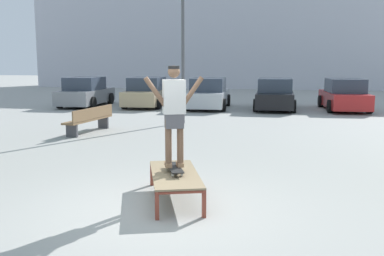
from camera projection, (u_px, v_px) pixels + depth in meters
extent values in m
plane|color=#999993|center=(157.00, 210.00, 6.91)|extent=(120.00, 120.00, 0.00)
cube|color=silver|center=(238.00, 12.00, 37.76)|extent=(35.91, 4.00, 13.00)
cube|color=brown|center=(152.00, 175.00, 8.26)|extent=(0.08, 0.08, 0.38)
cube|color=brown|center=(189.00, 174.00, 8.36)|extent=(0.08, 0.08, 0.38)
cube|color=brown|center=(157.00, 207.00, 6.46)|extent=(0.08, 0.08, 0.38)
cube|color=brown|center=(204.00, 205.00, 6.55)|extent=(0.08, 0.08, 0.38)
cylinder|color=brown|center=(154.00, 177.00, 7.33)|extent=(0.65, 1.82, 0.05)
cylinder|color=brown|center=(195.00, 176.00, 7.42)|extent=(0.65, 1.82, 0.05)
cylinder|color=brown|center=(170.00, 164.00, 8.28)|extent=(0.74, 0.29, 0.05)
cylinder|color=brown|center=(181.00, 192.00, 6.47)|extent=(0.74, 0.29, 0.05)
cube|color=#847051|center=(175.00, 174.00, 7.37)|extent=(1.33, 2.04, 0.03)
cube|color=black|center=(174.00, 167.00, 7.40)|extent=(0.49, 0.82, 0.02)
cylinder|color=silver|center=(168.00, 167.00, 7.67)|extent=(0.05, 0.06, 0.06)
cylinder|color=silver|center=(176.00, 167.00, 7.70)|extent=(0.05, 0.06, 0.06)
cylinder|color=silver|center=(173.00, 175.00, 7.13)|extent=(0.05, 0.06, 0.06)
cylinder|color=silver|center=(182.00, 175.00, 7.15)|extent=(0.05, 0.06, 0.06)
cylinder|color=brown|center=(168.00, 143.00, 7.32)|extent=(0.11, 0.11, 0.82)
cube|color=#99704C|center=(168.00, 165.00, 7.43)|extent=(0.18, 0.26, 0.07)
cylinder|color=brown|center=(180.00, 143.00, 7.36)|extent=(0.11, 0.11, 0.82)
cube|color=#99704C|center=(180.00, 164.00, 7.46)|extent=(0.18, 0.26, 0.07)
cube|color=#4C4C51|center=(174.00, 121.00, 7.28)|extent=(0.35, 0.30, 0.24)
cube|color=silver|center=(174.00, 97.00, 7.22)|extent=(0.42, 0.34, 0.56)
cylinder|color=brown|center=(156.00, 92.00, 7.15)|extent=(0.40, 0.23, 0.52)
cylinder|color=brown|center=(192.00, 92.00, 7.27)|extent=(0.40, 0.23, 0.52)
sphere|color=brown|center=(174.00, 72.00, 7.16)|extent=(0.20, 0.20, 0.20)
cylinder|color=black|center=(174.00, 67.00, 7.15)|extent=(0.19, 0.19, 0.05)
cube|color=slate|center=(86.00, 96.00, 22.90)|extent=(1.85, 4.26, 0.70)
cube|color=#2D3847|center=(85.00, 83.00, 22.65)|extent=(1.64, 2.16, 0.64)
cylinder|color=black|center=(81.00, 98.00, 24.33)|extent=(0.24, 0.61, 0.60)
cylinder|color=black|center=(110.00, 98.00, 24.07)|extent=(0.24, 0.61, 0.60)
cylinder|color=black|center=(60.00, 102.00, 21.79)|extent=(0.24, 0.61, 0.60)
cylinder|color=black|center=(92.00, 103.00, 21.53)|extent=(0.24, 0.61, 0.60)
cube|color=tan|center=(148.00, 97.00, 22.65)|extent=(1.87, 4.26, 0.70)
cube|color=#2D3847|center=(147.00, 84.00, 22.41)|extent=(1.64, 2.16, 0.64)
cylinder|color=black|center=(139.00, 98.00, 24.09)|extent=(0.24, 0.61, 0.60)
cylinder|color=black|center=(169.00, 99.00, 23.83)|extent=(0.24, 0.61, 0.60)
cylinder|color=black|center=(124.00, 103.00, 21.54)|extent=(0.24, 0.61, 0.60)
cylinder|color=black|center=(158.00, 103.00, 21.28)|extent=(0.24, 0.61, 0.60)
cube|color=#B7BABF|center=(209.00, 98.00, 21.76)|extent=(1.84, 4.25, 0.70)
cube|color=#2D3847|center=(208.00, 85.00, 21.51)|extent=(1.63, 2.15, 0.64)
cylinder|color=black|center=(196.00, 100.00, 23.20)|extent=(0.24, 0.61, 0.60)
cylinder|color=black|center=(228.00, 100.00, 22.93)|extent=(0.24, 0.61, 0.60)
cylinder|color=black|center=(187.00, 104.00, 20.66)|extent=(0.24, 0.61, 0.60)
cylinder|color=black|center=(223.00, 105.00, 20.39)|extent=(0.24, 0.61, 0.60)
cube|color=black|center=(275.00, 99.00, 21.28)|extent=(1.71, 4.21, 0.70)
cube|color=#2D3847|center=(275.00, 85.00, 21.03)|extent=(1.57, 2.11, 0.64)
cylinder|color=black|center=(258.00, 101.00, 22.74)|extent=(0.22, 0.60, 0.60)
cylinder|color=black|center=(292.00, 101.00, 22.42)|extent=(0.22, 0.60, 0.60)
cylinder|color=black|center=(256.00, 105.00, 20.21)|extent=(0.22, 0.60, 0.60)
cylinder|color=black|center=(294.00, 106.00, 19.89)|extent=(0.22, 0.60, 0.60)
cube|color=red|center=(344.00, 99.00, 20.93)|extent=(1.98, 4.31, 0.70)
cube|color=#2D3847|center=(345.00, 86.00, 20.68)|extent=(1.70, 2.20, 0.64)
cylinder|color=black|center=(321.00, 101.00, 22.34)|extent=(0.26, 0.61, 0.60)
cylinder|color=black|center=(355.00, 102.00, 22.13)|extent=(0.26, 0.61, 0.60)
cylinder|color=black|center=(330.00, 106.00, 19.79)|extent=(0.26, 0.61, 0.60)
cylinder|color=black|center=(369.00, 107.00, 19.58)|extent=(0.26, 0.61, 0.60)
cube|color=brown|center=(88.00, 119.00, 14.36)|extent=(0.73, 2.44, 0.06)
cube|color=brown|center=(93.00, 113.00, 14.27)|extent=(0.34, 2.39, 0.36)
cube|color=#424247|center=(72.00, 131.00, 13.49)|extent=(0.38, 0.13, 0.40)
cube|color=#424247|center=(103.00, 123.00, 15.30)|extent=(0.38, 0.13, 0.40)
cylinder|color=#4C4C51|center=(183.00, 49.00, 16.25)|extent=(0.12, 0.12, 5.50)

